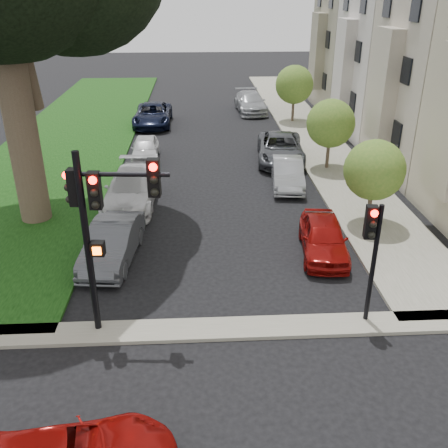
{
  "coord_description": "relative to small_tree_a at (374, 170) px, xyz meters",
  "views": [
    {
      "loc": [
        -0.81,
        -9.72,
        9.04
      ],
      "look_at": [
        0.0,
        5.0,
        2.0
      ],
      "focal_mm": 40.0,
      "sensor_mm": 36.0,
      "label": 1
    }
  ],
  "objects": [
    {
      "name": "ground",
      "position": [
        -6.2,
        -8.73,
        -2.43
      ],
      "size": [
        140.0,
        140.0,
        0.0
      ],
      "primitive_type": "plane",
      "color": "black",
      "rests_on": "ground"
    },
    {
      "name": "grass_strip",
      "position": [
        -15.2,
        15.27,
        -2.37
      ],
      "size": [
        8.0,
        44.0,
        0.12
      ],
      "primitive_type": "cube",
      "color": "black",
      "rests_on": "ground"
    },
    {
      "name": "sidewalk_right",
      "position": [
        0.55,
        15.27,
        -2.37
      ],
      "size": [
        3.5,
        44.0,
        0.12
      ],
      "primitive_type": "cube",
      "color": "gray",
      "rests_on": "ground"
    },
    {
      "name": "sidewalk_cross",
      "position": [
        -6.2,
        -6.73,
        -2.37
      ],
      "size": [
        60.0,
        1.0,
        0.12
      ],
      "primitive_type": "cube",
      "color": "gray",
      "rests_on": "ground"
    },
    {
      "name": "house_c",
      "position": [
        6.25,
        14.27,
        4.5
      ],
      "size": [
        7.7,
        7.55,
        15.97
      ],
      "color": "#A79A92",
      "rests_on": "ground"
    },
    {
      "name": "house_d",
      "position": [
        6.25,
        21.77,
        4.5
      ],
      "size": [
        7.7,
        7.55,
        15.97
      ],
      "color": "gray",
      "rests_on": "ground"
    },
    {
      "name": "small_tree_a",
      "position": [
        0.0,
        0.0,
        0.0
      ],
      "size": [
        2.44,
        2.44,
        3.66
      ],
      "color": "#483A2B",
      "rests_on": "ground"
    },
    {
      "name": "small_tree_b",
      "position": [
        -0.0,
        7.06,
        0.1
      ],
      "size": [
        2.54,
        2.54,
        3.81
      ],
      "color": "#483A2B",
      "rests_on": "ground"
    },
    {
      "name": "small_tree_c",
      "position": [
        -0.0,
        17.55,
        0.27
      ],
      "size": [
        2.71,
        2.71,
        4.06
      ],
      "color": "#483A2B",
      "rests_on": "ground"
    },
    {
      "name": "traffic_signal_main",
      "position": [
        -9.57,
        -6.49,
        1.3
      ],
      "size": [
        2.64,
        0.69,
        5.41
      ],
      "color": "black",
      "rests_on": "ground"
    },
    {
      "name": "traffic_signal_secondary",
      "position": [
        -2.27,
        -6.54,
        0.21
      ],
      "size": [
        0.49,
        0.4,
        3.79
      ],
      "color": "black",
      "rests_on": "ground"
    },
    {
      "name": "car_parked_0",
      "position": [
        -2.44,
        -2.31,
        -1.75
      ],
      "size": [
        2.08,
        4.19,
        1.37
      ],
      "primitive_type": "imported",
      "rotation": [
        0.0,
        0.0,
        -0.12
      ],
      "color": "maroon",
      "rests_on": "ground"
    },
    {
      "name": "car_parked_1",
      "position": [
        -2.58,
        4.69,
        -1.75
      ],
      "size": [
        1.87,
        4.28,
        1.37
      ],
      "primitive_type": "imported",
      "rotation": [
        0.0,
        0.0,
        -0.1
      ],
      "color": "#999BA0",
      "rests_on": "ground"
    },
    {
      "name": "car_parked_2",
      "position": [
        -2.31,
        8.63,
        -1.68
      ],
      "size": [
        3.06,
        5.68,
        1.52
      ],
      "primitive_type": "imported",
      "rotation": [
        0.0,
        0.0,
        -0.1
      ],
      "color": "#3F4247",
      "rests_on": "ground"
    },
    {
      "name": "car_parked_4",
      "position": [
        -2.74,
        20.97,
        -1.67
      ],
      "size": [
        2.42,
        5.38,
        1.53
      ],
      "primitive_type": "imported",
      "rotation": [
        0.0,
        0.0,
        0.05
      ],
      "color": "#999BA0",
      "rests_on": "ground"
    },
    {
      "name": "car_parked_5",
      "position": [
        -10.14,
        -2.39,
        -1.71
      ],
      "size": [
        1.98,
        4.5,
        1.44
      ],
      "primitive_type": "imported",
      "rotation": [
        0.0,
        0.0,
        -0.11
      ],
      "color": "#3F4247",
      "rests_on": "ground"
    },
    {
      "name": "car_parked_6",
      "position": [
        -10.02,
        2.79,
        -1.65
      ],
      "size": [
        2.42,
        5.5,
        1.57
      ],
      "primitive_type": "imported",
      "rotation": [
        0.0,
        0.0,
        -0.04
      ],
      "color": "silver",
      "rests_on": "ground"
    },
    {
      "name": "car_parked_7",
      "position": [
        -9.99,
        9.36,
        -1.78
      ],
      "size": [
        1.69,
        3.87,
        1.3
      ],
      "primitive_type": "imported",
      "rotation": [
        0.0,
        0.0,
        0.04
      ],
      "color": "silver",
      "rests_on": "ground"
    },
    {
      "name": "car_parked_8",
      "position": [
        -10.14,
        17.24,
        -1.67
      ],
      "size": [
        2.59,
        5.52,
        1.53
      ],
      "primitive_type": "imported",
      "rotation": [
        0.0,
        0.0,
        -0.01
      ],
      "color": "black",
      "rests_on": "ground"
    }
  ]
}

